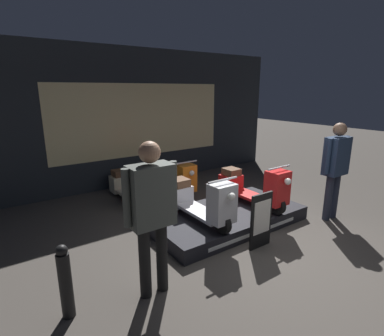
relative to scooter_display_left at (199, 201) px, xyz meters
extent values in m
plane|color=#423D38|center=(0.53, -1.07, -0.56)|extent=(30.00, 30.00, 0.00)
cube|color=#23282D|center=(0.53, 3.06, 1.04)|extent=(7.94, 0.08, 3.20)
cube|color=beige|center=(0.53, 3.02, 0.99)|extent=(4.37, 0.01, 1.70)
cube|color=black|center=(0.60, 0.02, -0.44)|extent=(2.66, 1.37, 0.23)
cube|color=silver|center=(0.60, -0.67, -0.45)|extent=(1.86, 0.01, 0.06)
cylinder|color=black|center=(0.00, -0.56, -0.17)|extent=(0.09, 0.31, 0.31)
cylinder|color=black|center=(0.00, 0.60, -0.17)|extent=(0.09, 0.31, 0.31)
cube|color=#BCBCC1|center=(0.00, 0.02, -0.18)|extent=(0.34, 1.07, 0.05)
cube|color=#BCBCC1|center=(0.00, -0.54, 0.13)|extent=(0.36, 0.28, 0.57)
cube|color=#BCBCC1|center=(0.00, 0.58, -0.09)|extent=(0.38, 0.33, 0.36)
cube|color=brown|center=(0.00, 0.57, 0.16)|extent=(0.27, 0.30, 0.13)
cylinder|color=silver|center=(0.00, -0.55, 0.48)|extent=(0.51, 0.03, 0.03)
sphere|color=white|center=(0.00, -0.74, 0.30)|extent=(0.11, 0.11, 0.11)
cylinder|color=black|center=(1.20, -0.56, -0.17)|extent=(0.09, 0.31, 0.31)
cylinder|color=black|center=(1.20, 0.60, -0.17)|extent=(0.09, 0.31, 0.31)
cube|color=red|center=(1.20, 0.02, -0.18)|extent=(0.34, 1.07, 0.05)
cube|color=red|center=(1.20, -0.54, 0.13)|extent=(0.36, 0.28, 0.57)
cube|color=red|center=(1.20, 0.58, -0.09)|extent=(0.38, 0.33, 0.36)
cube|color=brown|center=(1.20, 0.57, 0.16)|extent=(0.27, 0.30, 0.13)
cylinder|color=silver|center=(1.20, -0.55, 0.48)|extent=(0.51, 0.03, 0.03)
sphere|color=white|center=(1.20, -0.74, 0.30)|extent=(0.11, 0.11, 0.11)
cylinder|color=black|center=(-0.33, 1.40, -0.40)|extent=(0.09, 0.31, 0.31)
cylinder|color=black|center=(-0.33, 2.56, -0.40)|extent=(0.09, 0.31, 0.31)
cube|color=beige|center=(-0.33, 1.98, -0.41)|extent=(0.34, 1.07, 0.05)
cube|color=beige|center=(-0.33, 1.42, -0.10)|extent=(0.36, 0.28, 0.57)
cube|color=beige|center=(-0.33, 2.54, -0.32)|extent=(0.38, 0.33, 0.36)
cube|color=brown|center=(-0.33, 2.53, -0.08)|extent=(0.27, 0.30, 0.13)
cylinder|color=silver|center=(-0.33, 1.41, 0.25)|extent=(0.51, 0.03, 0.03)
sphere|color=white|center=(-0.33, 1.22, 0.06)|extent=(0.11, 0.11, 0.11)
cylinder|color=black|center=(0.71, 1.40, -0.40)|extent=(0.09, 0.31, 0.31)
cylinder|color=black|center=(0.71, 2.56, -0.40)|extent=(0.09, 0.31, 0.31)
cube|color=orange|center=(0.71, 1.98, -0.41)|extent=(0.34, 1.07, 0.05)
cube|color=orange|center=(0.71, 1.42, -0.10)|extent=(0.36, 0.28, 0.57)
cube|color=orange|center=(0.71, 2.54, -0.32)|extent=(0.38, 0.33, 0.36)
cube|color=brown|center=(0.71, 2.53, -0.08)|extent=(0.27, 0.30, 0.13)
cylinder|color=silver|center=(0.71, 1.41, 0.25)|extent=(0.51, 0.03, 0.03)
sphere|color=white|center=(0.71, 1.22, 0.06)|extent=(0.11, 0.11, 0.11)
cylinder|color=black|center=(-1.40, -0.88, -0.13)|extent=(0.13, 0.13, 0.85)
cylinder|color=black|center=(-1.18, -0.88, -0.13)|extent=(0.13, 0.13, 0.85)
cube|color=#474C47|center=(-1.29, -0.88, 0.62)|extent=(0.48, 0.27, 0.67)
cylinder|color=#474C47|center=(-1.57, -0.88, 0.65)|extent=(0.08, 0.08, 0.62)
cylinder|color=#474C47|center=(-1.01, -0.88, 0.65)|extent=(0.08, 0.08, 0.62)
sphere|color=#A87A5B|center=(-1.29, -0.88, 1.09)|extent=(0.23, 0.23, 0.23)
cylinder|color=#232838|center=(2.18, -0.88, -0.14)|extent=(0.13, 0.13, 0.83)
cylinder|color=#232838|center=(2.38, -0.88, -0.14)|extent=(0.13, 0.13, 0.83)
cube|color=#1E2D47|center=(2.28, -0.88, 0.60)|extent=(0.45, 0.25, 0.66)
cylinder|color=#1E2D47|center=(2.01, -0.88, 0.62)|extent=(0.08, 0.08, 0.60)
cylinder|color=#1E2D47|center=(2.54, -0.88, 0.62)|extent=(0.08, 0.08, 0.60)
sphere|color=brown|center=(2.28, -0.88, 1.06)|extent=(0.22, 0.22, 0.22)
cube|color=black|center=(0.48, -0.86, -0.14)|extent=(0.40, 0.04, 0.84)
cube|color=white|center=(0.48, -0.89, -0.08)|extent=(0.33, 0.01, 0.50)
cylinder|color=black|center=(-2.19, -0.71, -0.20)|extent=(0.13, 0.13, 0.71)
sphere|color=black|center=(-2.19, -0.71, 0.19)|extent=(0.12, 0.12, 0.12)
camera|label=1|loc=(-2.64, -3.57, 1.71)|focal=28.00mm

